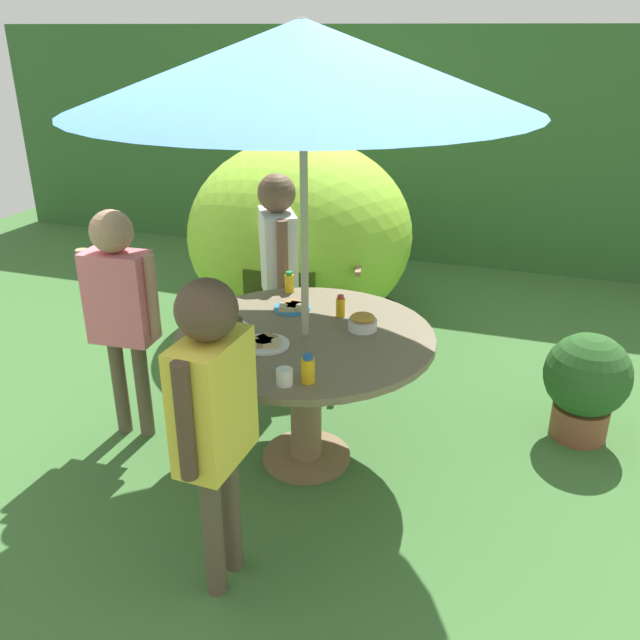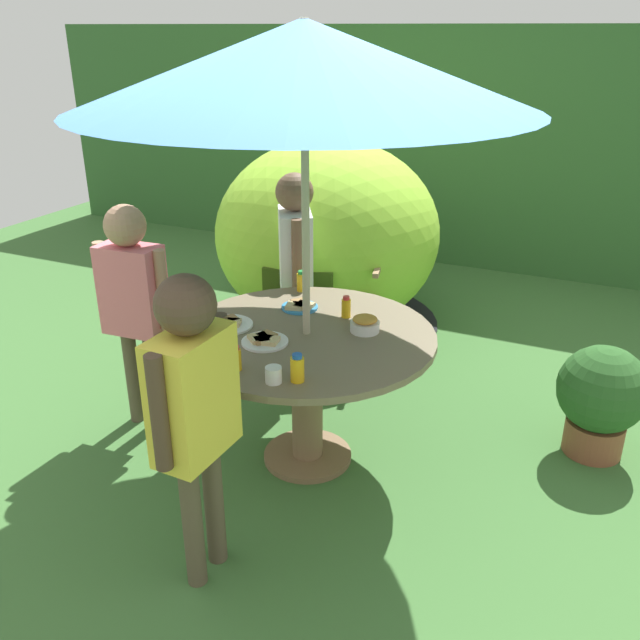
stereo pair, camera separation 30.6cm
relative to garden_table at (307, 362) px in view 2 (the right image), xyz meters
The scene contains 19 objects.
ground_plane 0.57m from the garden_table, ahead, with size 10.00×10.00×0.02m, color #3D6B33.
hedge_backdrop 3.76m from the garden_table, 90.00° to the left, with size 9.00×0.70×2.10m, color #33602D.
garden_table is the anchor object (origin of this frame).
patio_umbrella 1.36m from the garden_table, ahead, with size 1.98×1.98×2.11m.
wooden_chair 1.29m from the garden_table, 103.33° to the left, with size 0.55×0.53×1.04m.
dome_tent 1.80m from the garden_table, 110.89° to the left, with size 1.97×1.97×1.37m.
potted_plant 1.53m from the garden_table, 26.91° to the left, with size 0.46×0.46×0.60m.
child_in_white_shirt 0.95m from the garden_table, 119.86° to the left, with size 0.33×0.39×1.31m.
child_in_pink_shirt 1.01m from the garden_table, behind, with size 0.43×0.21×1.26m.
child_in_yellow_shirt 0.92m from the garden_table, 92.34° to the right, with size 0.22×0.44×1.30m.
snack_bowl 0.34m from the garden_table, 28.74° to the left, with size 0.14×0.14×0.08m.
plate_far_left 0.35m from the garden_table, 122.24° to the left, with size 0.19×0.19×0.03m.
plate_front_edge 0.43m from the garden_table, 167.70° to the right, with size 0.25×0.25×0.03m.
plate_mid_left 0.28m from the garden_table, 126.04° to the right, with size 0.22×0.22×0.03m.
juice_bottle_near_left 0.61m from the garden_table, 118.58° to the left, with size 0.05×0.05×0.12m.
juice_bottle_near_right 0.52m from the garden_table, 68.86° to the right, with size 0.06×0.06×0.12m.
juice_bottle_far_right 0.35m from the garden_table, 69.47° to the left, with size 0.05×0.05×0.11m.
juice_bottle_center_front 0.52m from the garden_table, 103.61° to the right, with size 0.05×0.05×0.11m.
cup_near 0.54m from the garden_table, 79.99° to the right, with size 0.07×0.07×0.07m, color white.
Camera 2 is at (1.28, -2.64, 2.08)m, focal length 37.67 mm.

